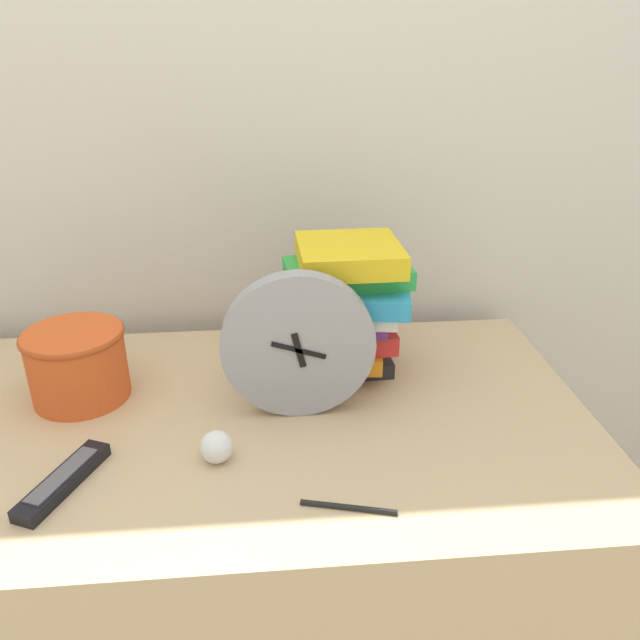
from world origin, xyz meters
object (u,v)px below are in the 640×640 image
object	(u,v)px
pen	(349,507)
basket	(77,362)
desk_clock	(298,346)
crumpled_paper_ball	(216,447)
tv_remote	(63,480)
book_stack	(341,307)

from	to	relation	value
pen	basket	bearing A→B (deg)	142.79
desk_clock	pen	world-z (taller)	desk_clock
basket	crumpled_paper_ball	bearing A→B (deg)	-39.53
pen	tv_remote	bearing A→B (deg)	168.16
basket	tv_remote	distance (m)	0.26
crumpled_paper_ball	pen	bearing A→B (deg)	-33.83
tv_remote	pen	distance (m)	0.42
crumpled_paper_ball	pen	size ratio (longest dim) A/B	0.38
book_stack	basket	world-z (taller)	book_stack
crumpled_paper_ball	pen	world-z (taller)	crumpled_paper_ball
desk_clock	tv_remote	distance (m)	0.41
desk_clock	pen	size ratio (longest dim) A/B	1.93
book_stack	basket	bearing A→B (deg)	-173.93
desk_clock	crumpled_paper_ball	distance (m)	0.21
book_stack	tv_remote	xyz separation A→B (m)	(-0.45, -0.30, -0.13)
desk_clock	crumpled_paper_ball	world-z (taller)	desk_clock
book_stack	crumpled_paper_ball	size ratio (longest dim) A/B	5.19
basket	crumpled_paper_ball	distance (m)	0.34
book_stack	crumpled_paper_ball	xyz separation A→B (m)	(-0.23, -0.26, -0.11)
tv_remote	pen	size ratio (longest dim) A/B	1.30
crumpled_paper_ball	tv_remote	bearing A→B (deg)	-169.50
basket	pen	xyz separation A→B (m)	(0.45, -0.34, -0.07)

